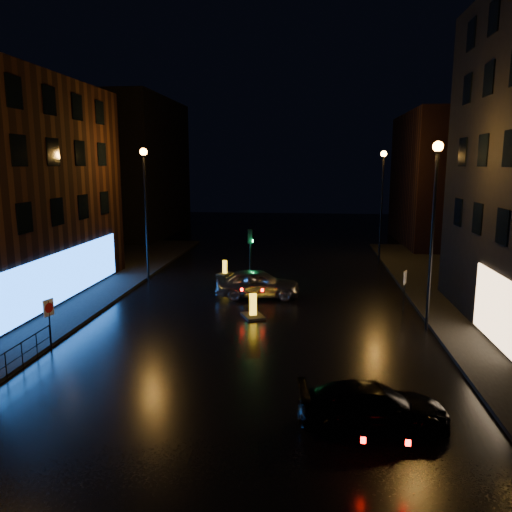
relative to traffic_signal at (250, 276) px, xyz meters
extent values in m
plane|color=black|center=(1.20, -14.00, -0.50)|extent=(120.00, 120.00, 0.00)
cube|color=black|center=(-12.80, -6.00, -0.43)|extent=(12.00, 44.00, 0.15)
cube|color=black|center=(-14.80, 21.00, 6.50)|extent=(8.00, 16.00, 14.00)
cube|color=black|center=(16.20, 18.00, 5.50)|extent=(8.00, 14.00, 12.00)
cylinder|color=black|center=(-6.60, 0.00, 3.50)|extent=(0.14, 0.14, 8.00)
cylinder|color=black|center=(-6.60, 0.00, 7.50)|extent=(0.20, 0.20, 0.25)
sphere|color=orange|center=(-6.60, 0.00, 7.65)|extent=(0.44, 0.44, 0.44)
cylinder|color=black|center=(9.00, -8.00, 3.50)|extent=(0.14, 0.14, 8.00)
cylinder|color=black|center=(9.00, -8.00, 7.50)|extent=(0.20, 0.20, 0.25)
sphere|color=orange|center=(9.00, -8.00, 7.65)|extent=(0.44, 0.44, 0.44)
cylinder|color=black|center=(9.00, 8.00, 3.50)|extent=(0.14, 0.14, 8.00)
cylinder|color=black|center=(9.00, 8.00, 7.50)|extent=(0.20, 0.20, 0.25)
sphere|color=orange|center=(9.00, 8.00, 7.65)|extent=(0.44, 0.44, 0.44)
cube|color=black|center=(0.00, 0.00, -0.44)|extent=(1.40, 2.40, 0.12)
cylinder|color=black|center=(0.00, 0.00, 0.90)|extent=(0.12, 0.12, 2.80)
cube|color=black|center=(0.00, 0.00, 2.50)|extent=(0.28, 0.22, 0.90)
cylinder|color=#0CFF59|center=(0.14, 0.00, 2.22)|extent=(0.05, 0.18, 0.18)
cylinder|color=black|center=(-6.80, -15.00, 0.47)|extent=(0.05, 6.00, 0.05)
cylinder|color=black|center=(-6.80, -15.00, 0.00)|extent=(0.04, 6.00, 0.04)
cylinder|color=black|center=(-6.80, -15.00, 0.00)|extent=(0.04, 0.04, 1.00)
cylinder|color=black|center=(-6.80, -12.00, 0.00)|extent=(0.04, 0.04, 1.00)
imported|color=#94969A|center=(0.80, -3.20, 0.30)|extent=(4.83, 2.24, 1.60)
imported|color=black|center=(5.54, -16.89, 0.12)|extent=(4.46, 2.22, 1.25)
cube|color=black|center=(0.96, -6.94, -0.45)|extent=(1.38, 1.61, 0.11)
cube|color=#EDAC17|center=(0.96, -6.94, 0.12)|extent=(0.37, 0.32, 1.13)
cube|color=black|center=(0.96, -6.94, 0.12)|extent=(0.32, 0.16, 0.68)
cube|color=black|center=(-2.02, 2.36, -0.46)|extent=(1.14, 1.33, 0.09)
cube|color=yellow|center=(-2.02, 2.36, 0.01)|extent=(0.31, 0.26, 0.94)
cube|color=black|center=(-2.02, 2.36, 0.01)|extent=(0.26, 0.13, 0.56)
cylinder|color=black|center=(-6.70, -12.11, 0.51)|extent=(0.06, 0.06, 2.03)
cube|color=white|center=(-6.70, -12.11, 1.25)|extent=(0.20, 0.50, 0.69)
cylinder|color=#B20C0C|center=(-6.67, -12.12, 1.25)|extent=(0.14, 0.39, 0.41)
cylinder|color=black|center=(8.51, -5.02, 0.50)|extent=(0.05, 0.05, 2.01)
cube|color=silver|center=(8.51, -5.02, 1.24)|extent=(0.23, 0.48, 0.69)
cylinder|color=#B20C0C|center=(8.49, -5.01, 1.24)|extent=(0.17, 0.38, 0.40)
camera|label=1|loc=(3.62, -30.35, 6.92)|focal=35.00mm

